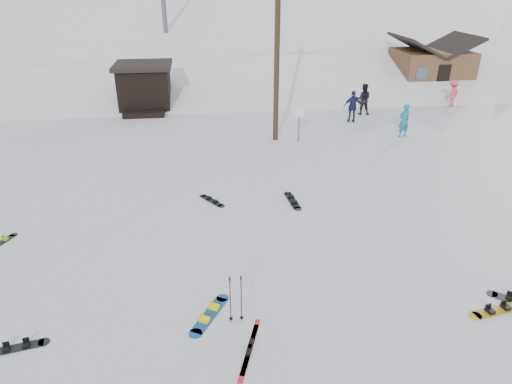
{
  "coord_description": "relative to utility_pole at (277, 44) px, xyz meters",
  "views": [
    {
      "loc": [
        -1.75,
        -7.75,
        7.59
      ],
      "look_at": [
        -0.12,
        5.08,
        1.4
      ],
      "focal_mm": 32.0,
      "sensor_mm": 36.0,
      "label": 1
    }
  ],
  "objects": [
    {
      "name": "ski_slope",
      "position": [
        -2.0,
        41.0,
        -16.68
      ],
      "size": [
        60.0,
        85.24,
        65.97
      ],
      "primitive_type": "cube",
      "rotation": [
        0.31,
        0.0,
        0.0
      ],
      "color": "white",
      "rests_on": "ground"
    },
    {
      "name": "hero_snowboard",
      "position": [
        -3.77,
        -12.86,
        -4.65
      ],
      "size": [
        1.02,
        1.52,
        0.12
      ],
      "rotation": [
        0.0,
        0.0,
        1.04
      ],
      "color": "#154B8E",
      "rests_on": "ground"
    },
    {
      "name": "lift_hut",
      "position": [
        -7.0,
        6.94,
        -3.32
      ],
      "size": [
        3.4,
        4.1,
        2.75
      ],
      "color": "black",
      "rests_on": "ground"
    },
    {
      "name": "skier_navy",
      "position": [
        4.8,
        2.48,
        -3.79
      ],
      "size": [
        1.08,
        0.56,
        1.77
      ],
      "primitive_type": "imported",
      "rotation": [
        0.0,
        0.0,
        3.02
      ],
      "color": "#1B1C44",
      "rests_on": "ground"
    },
    {
      "name": "board_scatter_f",
      "position": [
        -0.51,
        -6.96,
        -4.65
      ],
      "size": [
        0.41,
        1.56,
        0.11
      ],
      "rotation": [
        0.0,
        0.0,
        1.66
      ],
      "color": "black",
      "rests_on": "ground"
    },
    {
      "name": "ski_poles",
      "position": [
        -3.14,
        -13.11,
        -4.02
      ],
      "size": [
        0.35,
        0.09,
        1.28
      ],
      "color": "black",
      "rests_on": "ground"
    },
    {
      "name": "utility_pole",
      "position": [
        0.0,
        0.0,
        0.0
      ],
      "size": [
        2.0,
        0.26,
        9.0
      ],
      "color": "#3A2819",
      "rests_on": "ground"
    },
    {
      "name": "board_scatter_c",
      "position": [
        -10.14,
        -8.7,
        -4.66
      ],
      "size": [
        0.69,
        1.19,
        0.09
      ],
      "rotation": [
        0.0,
        0.0,
        1.13
      ],
      "color": "black",
      "rests_on": "ground"
    },
    {
      "name": "skier_dark",
      "position": [
        5.92,
        3.93,
        -3.77
      ],
      "size": [
        1.05,
        0.93,
        1.82
      ],
      "primitive_type": "imported",
      "rotation": [
        0.0,
        0.0,
        2.83
      ],
      "color": "black",
      "rests_on": "ground"
    },
    {
      "name": "treeline_crest",
      "position": [
        -2.0,
        72.0,
        -4.68
      ],
      "size": [
        50.0,
        6.0,
        10.0
      ],
      "primitive_type": null,
      "color": "black",
      "rests_on": "ski_slope"
    },
    {
      "name": "ridge_right",
      "position": [
        36.0,
        36.0,
        -15.68
      ],
      "size": [
        45.66,
        93.98,
        54.59
      ],
      "primitive_type": "cube",
      "rotation": [
        0.21,
        -0.05,
        -0.12
      ],
      "color": "silver",
      "rests_on": "ground"
    },
    {
      "name": "cabin",
      "position": [
        13.0,
        10.0,
        -3.2
      ],
      "size": [
        5.39,
        4.4,
        3.77
      ],
      "color": "brown",
      "rests_on": "ground"
    },
    {
      "name": "trail_sign",
      "position": [
        1.1,
        -0.42,
        -3.41
      ],
      "size": [
        0.5,
        0.09,
        1.85
      ],
      "color": "#595B60",
      "rests_on": "ground"
    },
    {
      "name": "board_scatter_e",
      "position": [
        3.36,
        -13.61,
        -4.65
      ],
      "size": [
        1.62,
        0.54,
        0.11
      ],
      "rotation": [
        0.0,
        0.0,
        0.18
      ],
      "color": "gold",
      "rests_on": "ground"
    },
    {
      "name": "ground",
      "position": [
        -2.0,
        -14.0,
        -4.68
      ],
      "size": [
        200.0,
        200.0,
        0.0
      ],
      "primitive_type": "plane",
      "color": "silver",
      "rests_on": "ground"
    },
    {
      "name": "skier_pink",
      "position": [
        12.03,
        4.85,
        -3.84
      ],
      "size": [
        1.25,
        1.07,
        1.68
      ],
      "primitive_type": "imported",
      "rotation": [
        0.0,
        0.0,
        3.65
      ],
      "color": "#D24A53",
      "rests_on": "ground"
    },
    {
      "name": "hero_skis",
      "position": [
        -2.92,
        -14.11,
        -4.65
      ],
      "size": [
        0.73,
        1.88,
        0.1
      ],
      "rotation": [
        0.0,
        0.0,
        -0.33
      ],
      "color": "red",
      "rests_on": "ground"
    },
    {
      "name": "board_scatter_a",
      "position": [
        -8.12,
        -13.41,
        -4.66
      ],
      "size": [
        1.37,
        0.48,
        0.1
      ],
      "rotation": [
        0.0,
        0.0,
        0.19
      ],
      "color": "black",
      "rests_on": "ground"
    },
    {
      "name": "board_scatter_b",
      "position": [
        -3.47,
        -6.59,
        -4.66
      ],
      "size": [
        0.9,
        1.18,
        0.1
      ],
      "rotation": [
        0.0,
        0.0,
        2.18
      ],
      "color": "black",
      "rests_on": "ground"
    },
    {
      "name": "skier_teal",
      "position": [
        6.59,
        -0.34,
        -3.83
      ],
      "size": [
        0.7,
        0.54,
        1.7
      ],
      "primitive_type": "imported",
      "rotation": [
        0.0,
        0.0,
        3.37
      ],
      "color": "#0E7490",
      "rests_on": "ground"
    }
  ]
}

